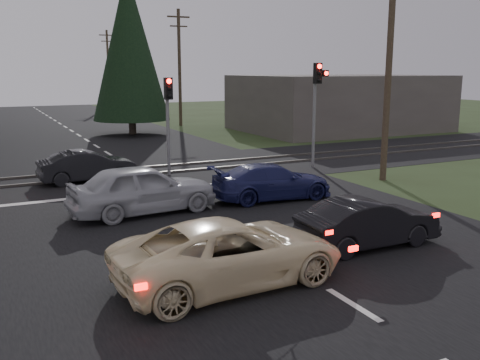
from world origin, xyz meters
TOP-DOWN VIEW (x-y plane):
  - ground at (0.00, 0.00)m, footprint 120.00×120.00m
  - road at (0.00, 10.00)m, footprint 14.00×100.00m
  - rail_corridor at (0.00, 12.00)m, footprint 120.00×8.00m
  - stop_line at (0.00, 8.20)m, footprint 13.00×0.35m
  - rail_near at (0.00, 11.20)m, footprint 120.00×0.12m
  - rail_far at (0.00, 12.80)m, footprint 120.00×0.12m
  - traffic_signal_right at (7.55, 9.47)m, footprint 0.68×0.48m
  - traffic_signal_center at (1.00, 10.68)m, footprint 0.32×0.48m
  - utility_pole_near at (8.50, 6.00)m, footprint 1.80×0.26m
  - utility_pole_mid at (8.50, 30.00)m, footprint 1.80×0.26m
  - utility_pole_far at (8.50, 55.00)m, footprint 1.80×0.26m
  - conifer_tree at (3.50, 26.00)m, footprint 5.20×5.20m
  - building_right at (18.00, 22.00)m, footprint 14.00×10.00m
  - cream_coupe at (-1.66, -1.00)m, footprint 5.03×2.52m
  - dark_hatchback at (2.49, -0.37)m, footprint 3.76×1.32m
  - silver_car at (-1.72, 5.27)m, footprint 4.71×2.20m
  - blue_sedan at (2.80, 5.12)m, footprint 4.36×2.03m
  - dark_car_far at (-2.35, 10.95)m, footprint 3.85×1.51m

SIDE VIEW (x-z plane):
  - ground at x=0.00m, z-range 0.00..0.00m
  - road at x=0.00m, z-range 0.00..0.01m
  - rail_corridor at x=0.00m, z-range 0.00..0.01m
  - stop_line at x=0.00m, z-range 0.01..0.01m
  - rail_near at x=0.00m, z-range 0.00..0.10m
  - rail_far at x=0.00m, z-range 0.00..0.10m
  - blue_sedan at x=2.80m, z-range 0.00..1.23m
  - dark_hatchback at x=2.49m, z-range 0.00..1.24m
  - dark_car_far at x=-2.35m, z-range 0.00..1.25m
  - cream_coupe at x=-1.66m, z-range 0.00..1.37m
  - silver_car at x=-1.72m, z-range 0.00..1.56m
  - building_right at x=18.00m, z-range 0.00..4.00m
  - traffic_signal_center at x=1.00m, z-range 0.76..4.86m
  - traffic_signal_right at x=7.55m, z-range 0.96..5.66m
  - utility_pole_near at x=8.50m, z-range 0.23..9.23m
  - utility_pole_mid at x=8.50m, z-range 0.23..9.23m
  - utility_pole_far at x=8.50m, z-range 0.23..9.23m
  - conifer_tree at x=3.50m, z-range 0.49..11.49m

